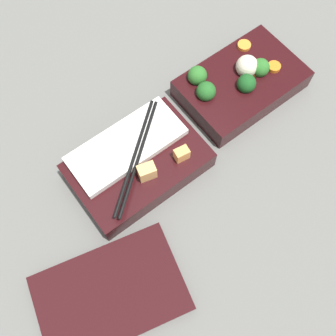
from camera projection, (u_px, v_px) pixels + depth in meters
The scene contains 4 objects.
ground_plane at pixel (195, 120), 0.68m from camera, with size 3.00×3.00×0.00m, color slate.
bento_tray_vegetable at pixel (240, 83), 0.68m from camera, with size 0.21×0.14×0.07m.
bento_tray_rice at pixel (137, 163), 0.62m from camera, with size 0.21×0.14×0.07m.
bento_lid at pixel (111, 294), 0.55m from camera, with size 0.20×0.13×0.02m, color black.
Camera 1 is at (0.25, 0.25, 0.59)m, focal length 42.00 mm.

